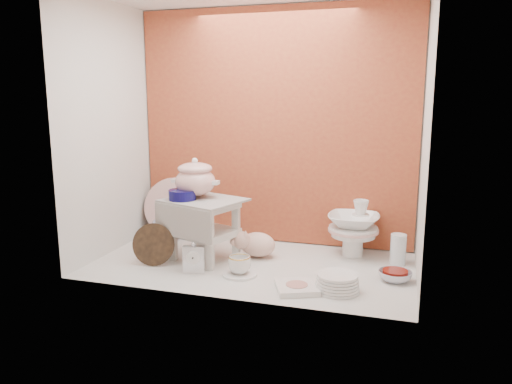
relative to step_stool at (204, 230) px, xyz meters
The scene contains 17 objects.
ground 0.34m from the step_stool, ahead, with size 1.80×1.80×0.00m, color silver.
niche_shell 0.82m from the step_stool, 30.66° to the left, with size 1.86×1.03×1.53m.
step_stool is the anchor object (origin of this frame).
soup_tureen 0.31m from the step_stool, 151.02° to the left, with size 0.28×0.28×0.24m, color white, non-canonical shape.
cobalt_bowl 0.24m from the step_stool, 157.01° to the right, with size 0.16×0.16×0.06m, color #0C0948.
floral_platter 0.57m from the step_stool, 133.60° to the left, with size 0.41×0.14×0.40m, color silver, non-canonical shape.
blue_white_vase 0.53m from the step_stool, 140.14° to the left, with size 0.23×0.23×0.24m, color white.
lacquer_tray 0.30m from the step_stool, 143.54° to the right, with size 0.24×0.07×0.24m, color black, non-canonical shape.
mantel_clock 0.25m from the step_stool, 82.11° to the right, with size 0.12×0.04×0.17m, color silver.
plush_pig 0.33m from the step_stool, 23.32° to the left, with size 0.27×0.19×0.16m, color beige.
teacup_saucer 0.38m from the step_stool, 34.56° to the right, with size 0.19×0.19×0.01m, color white.
gold_rim_teacup 0.36m from the step_stool, 34.56° to the right, with size 0.12×0.12×0.10m, color white.
lattice_dish 0.71m from the step_stool, 26.27° to the right, with size 0.20×0.20×0.03m, color white.
dinner_plate_stack 0.86m from the step_stool, 17.71° to the right, with size 0.22×0.22×0.09m, color white.
crystal_bowl 1.10m from the step_stool, ahead, with size 0.17×0.17×0.05m, color silver.
clear_glass_vase 1.12m from the step_stool, 12.42° to the left, with size 0.09×0.09×0.18m, color silver.
porcelain_tower 0.89m from the step_stool, 21.17° to the left, with size 0.30×0.30×0.35m, color white, non-canonical shape.
Camera 1 is at (0.81, -2.57, 0.95)m, focal length 34.57 mm.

